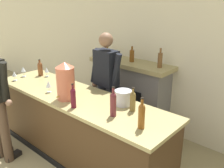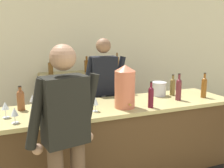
{
  "view_description": "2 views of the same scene",
  "coord_description": "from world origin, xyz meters",
  "px_view_note": "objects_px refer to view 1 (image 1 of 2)",
  "views": [
    {
      "loc": [
        2.26,
        0.2,
        2.31
      ],
      "look_at": [
        0.03,
        2.7,
        1.1
      ],
      "focal_mm": 40.0,
      "sensor_mm": 36.0,
      "label": 1
    },
    {
      "loc": [
        -1.39,
        -0.48,
        1.85
      ],
      "look_at": [
        -0.08,
        2.76,
        1.15
      ],
      "focal_mm": 40.0,
      "sensor_mm": 36.0,
      "label": 2
    }
  ],
  "objects_px": {
    "wine_glass_front_left": "(23,70)",
    "wine_glass_back_row": "(48,84)",
    "wine_bottle_merlot_tall": "(40,68)",
    "wine_bottle_rose_blush": "(142,115)",
    "copper_dispenser": "(66,81)",
    "ice_bucket_steel": "(123,98)",
    "wine_bottle_port_short": "(133,100)",
    "wine_glass_near_bucket": "(47,70)",
    "person_bartender": "(106,85)",
    "wine_glass_front_right": "(14,74)",
    "wine_bottle_chardonnay_pale": "(113,103)",
    "fireplace_stone": "(131,94)",
    "wine_bottle_cabernet_heavy": "(73,97)"
  },
  "relations": [
    {
      "from": "wine_bottle_cabernet_heavy",
      "to": "wine_glass_near_bucket",
      "type": "height_order",
      "value": "wine_bottle_cabernet_heavy"
    },
    {
      "from": "ice_bucket_steel",
      "to": "wine_glass_near_bucket",
      "type": "xyz_separation_m",
      "value": [
        -1.67,
        0.03,
        0.02
      ]
    },
    {
      "from": "person_bartender",
      "to": "ice_bucket_steel",
      "type": "xyz_separation_m",
      "value": [
        0.66,
        -0.4,
        0.11
      ]
    },
    {
      "from": "copper_dispenser",
      "to": "wine_bottle_merlot_tall",
      "type": "bearing_deg",
      "value": 163.05
    },
    {
      "from": "wine_glass_back_row",
      "to": "wine_glass_near_bucket",
      "type": "height_order",
      "value": "wine_glass_back_row"
    },
    {
      "from": "wine_bottle_merlot_tall",
      "to": "wine_glass_back_row",
      "type": "bearing_deg",
      "value": -25.54
    },
    {
      "from": "fireplace_stone",
      "to": "person_bartender",
      "type": "bearing_deg",
      "value": -85.3
    },
    {
      "from": "person_bartender",
      "to": "wine_bottle_merlot_tall",
      "type": "relative_size",
      "value": 6.45
    },
    {
      "from": "fireplace_stone",
      "to": "copper_dispenser",
      "type": "height_order",
      "value": "fireplace_stone"
    },
    {
      "from": "copper_dispenser",
      "to": "wine_bottle_merlot_tall",
      "type": "height_order",
      "value": "copper_dispenser"
    },
    {
      "from": "wine_glass_front_right",
      "to": "wine_glass_near_bucket",
      "type": "bearing_deg",
      "value": 66.39
    },
    {
      "from": "ice_bucket_steel",
      "to": "wine_glass_front_left",
      "type": "height_order",
      "value": "ice_bucket_steel"
    },
    {
      "from": "wine_glass_front_left",
      "to": "person_bartender",
      "type": "bearing_deg",
      "value": 25.86
    },
    {
      "from": "ice_bucket_steel",
      "to": "wine_bottle_merlot_tall",
      "type": "bearing_deg",
      "value": -179.86
    },
    {
      "from": "fireplace_stone",
      "to": "wine_glass_back_row",
      "type": "xyz_separation_m",
      "value": [
        -0.32,
        -1.48,
        0.5
      ]
    },
    {
      "from": "wine_glass_front_right",
      "to": "wine_bottle_port_short",
      "type": "bearing_deg",
      "value": 10.22
    },
    {
      "from": "wine_glass_near_bucket",
      "to": "wine_bottle_port_short",
      "type": "bearing_deg",
      "value": -2.8
    },
    {
      "from": "wine_bottle_chardonnay_pale",
      "to": "wine_bottle_merlot_tall",
      "type": "bearing_deg",
      "value": 171.01
    },
    {
      "from": "wine_bottle_chardonnay_pale",
      "to": "wine_bottle_port_short",
      "type": "height_order",
      "value": "wine_bottle_chardonnay_pale"
    },
    {
      "from": "wine_bottle_chardonnay_pale",
      "to": "wine_bottle_merlot_tall",
      "type": "height_order",
      "value": "wine_bottle_chardonnay_pale"
    },
    {
      "from": "fireplace_stone",
      "to": "wine_bottle_port_short",
      "type": "bearing_deg",
      "value": -52.02
    },
    {
      "from": "wine_glass_back_row",
      "to": "wine_glass_front_right",
      "type": "distance_m",
      "value": 0.83
    },
    {
      "from": "fireplace_stone",
      "to": "wine_glass_near_bucket",
      "type": "height_order",
      "value": "fireplace_stone"
    },
    {
      "from": "person_bartender",
      "to": "wine_bottle_merlot_tall",
      "type": "xyz_separation_m",
      "value": [
        -1.14,
        -0.41,
        0.14
      ]
    },
    {
      "from": "person_bartender",
      "to": "wine_bottle_chardonnay_pale",
      "type": "height_order",
      "value": "person_bartender"
    },
    {
      "from": "copper_dispenser",
      "to": "wine_bottle_rose_blush",
      "type": "bearing_deg",
      "value": 1.21
    },
    {
      "from": "wine_glass_front_left",
      "to": "wine_glass_back_row",
      "type": "height_order",
      "value": "wine_glass_back_row"
    },
    {
      "from": "wine_bottle_cabernet_heavy",
      "to": "wine_bottle_rose_blush",
      "type": "bearing_deg",
      "value": 8.82
    },
    {
      "from": "person_bartender",
      "to": "wine_bottle_chardonnay_pale",
      "type": "relative_size",
      "value": 5.13
    },
    {
      "from": "wine_bottle_port_short",
      "to": "wine_glass_near_bucket",
      "type": "height_order",
      "value": "wine_bottle_port_short"
    },
    {
      "from": "fireplace_stone",
      "to": "wine_glass_back_row",
      "type": "bearing_deg",
      "value": -102.28
    },
    {
      "from": "wine_bottle_port_short",
      "to": "wine_glass_front_left",
      "type": "height_order",
      "value": "wine_bottle_port_short"
    },
    {
      "from": "copper_dispenser",
      "to": "wine_glass_front_right",
      "type": "xyz_separation_m",
      "value": [
        -1.2,
        -0.08,
        -0.14
      ]
    },
    {
      "from": "wine_bottle_chardonnay_pale",
      "to": "wine_glass_front_left",
      "type": "xyz_separation_m",
      "value": [
        -2.06,
        0.08,
        -0.03
      ]
    },
    {
      "from": "wine_bottle_port_short",
      "to": "wine_glass_near_bucket",
      "type": "distance_m",
      "value": 1.86
    },
    {
      "from": "wine_bottle_port_short",
      "to": "wine_glass_near_bucket",
      "type": "bearing_deg",
      "value": 177.2
    },
    {
      "from": "wine_glass_back_row",
      "to": "wine_bottle_rose_blush",
      "type": "bearing_deg",
      "value": 1.64
    },
    {
      "from": "ice_bucket_steel",
      "to": "wine_glass_back_row",
      "type": "height_order",
      "value": "ice_bucket_steel"
    },
    {
      "from": "copper_dispenser",
      "to": "wine_bottle_rose_blush",
      "type": "height_order",
      "value": "copper_dispenser"
    },
    {
      "from": "person_bartender",
      "to": "wine_bottle_port_short",
      "type": "distance_m",
      "value": 0.98
    },
    {
      "from": "wine_bottle_rose_blush",
      "to": "ice_bucket_steel",
      "type": "bearing_deg",
      "value": 147.32
    },
    {
      "from": "wine_bottle_merlot_tall",
      "to": "wine_bottle_rose_blush",
      "type": "height_order",
      "value": "wine_bottle_rose_blush"
    },
    {
      "from": "wine_glass_back_row",
      "to": "wine_glass_near_bucket",
      "type": "relative_size",
      "value": 1.07
    },
    {
      "from": "wine_glass_near_bucket",
      "to": "wine_glass_front_left",
      "type": "bearing_deg",
      "value": -137.92
    },
    {
      "from": "wine_bottle_merlot_tall",
      "to": "wine_bottle_rose_blush",
      "type": "bearing_deg",
      "value": -7.86
    },
    {
      "from": "person_bartender",
      "to": "wine_glass_front_right",
      "type": "height_order",
      "value": "person_bartender"
    },
    {
      "from": "wine_bottle_rose_blush",
      "to": "wine_glass_back_row",
      "type": "bearing_deg",
      "value": -178.36
    },
    {
      "from": "copper_dispenser",
      "to": "wine_bottle_rose_blush",
      "type": "relative_size",
      "value": 1.48
    },
    {
      "from": "wine_bottle_rose_blush",
      "to": "wine_glass_front_right",
      "type": "relative_size",
      "value": 2.14
    },
    {
      "from": "wine_bottle_rose_blush",
      "to": "wine_glass_front_right",
      "type": "bearing_deg",
      "value": -177.41
    }
  ]
}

